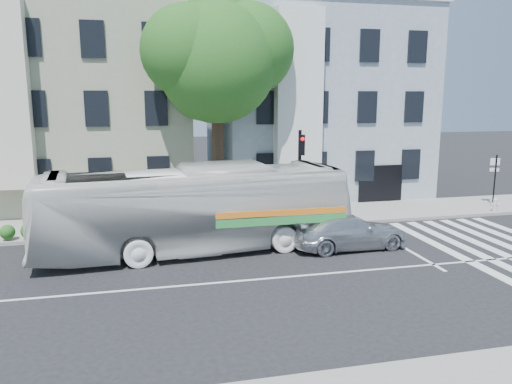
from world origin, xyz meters
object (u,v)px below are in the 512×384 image
object	(u,v)px
bus	(196,209)
traffic_signal	(300,166)
sedan	(348,231)
fire_hydrant	(495,205)

from	to	relation	value
bus	traffic_signal	size ratio (longest dim) A/B	2.70
traffic_signal	sedan	bearing A→B (deg)	-54.28
fire_hydrant	sedan	bearing A→B (deg)	-159.11
traffic_signal	fire_hydrant	distance (m)	10.93
traffic_signal	fire_hydrant	world-z (taller)	traffic_signal
bus	sedan	size ratio (longest dim) A/B	2.58
fire_hydrant	traffic_signal	bearing A→B (deg)	-178.08
sedan	fire_hydrant	distance (m)	10.38
bus	traffic_signal	xyz separation A→B (m)	(5.00, 2.38, 1.21)
traffic_signal	fire_hydrant	xyz separation A→B (m)	(10.66, 0.36, -2.40)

